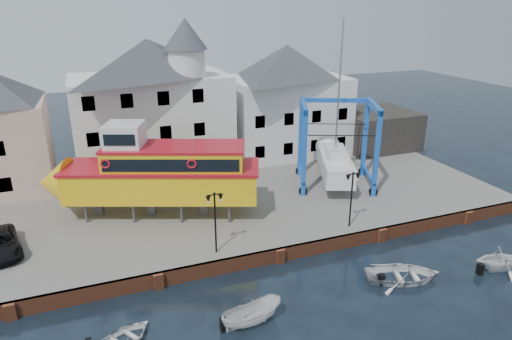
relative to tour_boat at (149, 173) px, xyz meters
name	(u,v)px	position (x,y,z in m)	size (l,w,h in m)	color
ground	(280,262)	(6.97, -8.37, -4.36)	(140.00, 140.00, 0.00)	black
hardstanding	(229,194)	(6.97, 2.63, -3.86)	(44.00, 22.00, 1.00)	slate
quay_wall	(279,255)	(6.97, -8.26, -3.86)	(44.00, 0.47, 1.00)	brown
building_white_main	(153,104)	(2.10, 10.03, 2.98)	(14.00, 8.30, 14.00)	silver
building_white_right	(286,100)	(15.97, 10.63, 2.24)	(12.00, 8.00, 11.20)	silver
shed_dark	(375,129)	(25.97, 8.63, -1.36)	(8.00, 7.00, 4.00)	black
lamp_post_left	(215,207)	(2.97, -7.17, -0.19)	(1.12, 0.32, 4.20)	black
lamp_post_right	(352,186)	(12.97, -7.17, -0.19)	(1.12, 0.32, 4.20)	black
tour_boat	(149,173)	(0.00, 0.00, 0.00)	(16.66, 9.51, 7.13)	#59595E
travel_lift	(334,156)	(16.34, 1.02, -1.01)	(8.03, 9.52, 14.09)	#1442A9
van	(0,244)	(-10.05, -2.30, -2.68)	(2.25, 4.89, 1.36)	black
motorboat_a	(252,323)	(3.08, -13.42, -4.36)	(1.32, 3.52, 1.36)	silver
motorboat_b	(402,280)	(13.31, -12.93, -4.36)	(3.28, 4.60, 0.95)	silver
motorboat_c	(498,269)	(19.84, -14.21, -4.36)	(2.86, 3.31, 1.74)	silver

